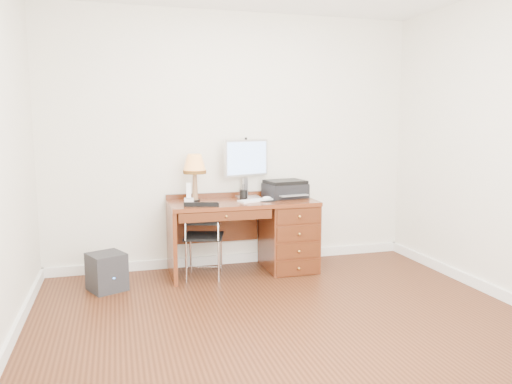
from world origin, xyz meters
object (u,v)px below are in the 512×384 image
object	(u,v)px
desk	(272,231)
monitor	(247,161)
equipment_box	(107,272)
chair	(205,232)
printer	(285,189)
leg_lamp	(195,167)
phone	(189,197)

from	to	relation	value
desk	monitor	xyz separation A→B (m)	(-0.21, 0.22, 0.73)
desk	equipment_box	distance (m)	1.71
monitor	equipment_box	world-z (taller)	monitor
monitor	equipment_box	size ratio (longest dim) A/B	1.76
chair	monitor	bearing A→B (deg)	50.31
equipment_box	printer	bearing A→B (deg)	-14.81
desk	printer	world-z (taller)	printer
leg_lamp	monitor	bearing A→B (deg)	12.53
chair	desk	bearing A→B (deg)	26.32
monitor	leg_lamp	bearing A→B (deg)	173.16
printer	equipment_box	size ratio (longest dim) A/B	1.33
printer	chair	bearing A→B (deg)	-174.72
monitor	equipment_box	bearing A→B (deg)	177.57
leg_lamp	chair	world-z (taller)	leg_lamp
chair	leg_lamp	bearing A→B (deg)	119.35
leg_lamp	printer	bearing A→B (deg)	0.41
printer	equipment_box	distance (m)	2.00
desk	phone	bearing A→B (deg)	177.01
desk	leg_lamp	bearing A→B (deg)	173.13
monitor	leg_lamp	world-z (taller)	monitor
desk	leg_lamp	distance (m)	1.06
printer	chair	distance (m)	1.01
printer	equipment_box	world-z (taller)	printer
printer	equipment_box	xyz separation A→B (m)	(-1.86, -0.32, -0.67)
phone	desk	bearing A→B (deg)	3.71
printer	leg_lamp	world-z (taller)	leg_lamp
phone	chair	bearing A→B (deg)	-48.23
monitor	chair	size ratio (longest dim) A/B	0.78
monitor	phone	bearing A→B (deg)	176.01
printer	leg_lamp	xyz separation A→B (m)	(-0.97, -0.01, 0.26)
chair	equipment_box	bearing A→B (deg)	-158.81
monitor	phone	xyz separation A→B (m)	(-0.65, -0.18, -0.33)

